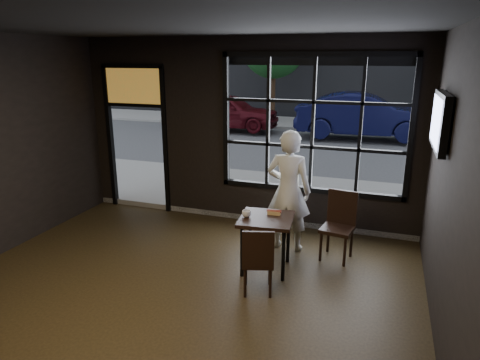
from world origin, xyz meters
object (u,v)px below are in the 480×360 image
at_px(navy_car, 364,116).
at_px(man, 289,191).
at_px(cafe_table, 266,243).
at_px(chair_near, 258,259).

bearing_deg(navy_car, man, 172.95).
relative_size(cafe_table, man, 0.42).
bearing_deg(man, navy_car, -91.61).
bearing_deg(cafe_table, navy_car, 80.14).
relative_size(man, navy_car, 0.40).
height_order(chair_near, man, man).
distance_m(cafe_table, navy_car, 10.30).
bearing_deg(cafe_table, chair_near, -90.07).
height_order(man, navy_car, man).
xyz_separation_m(cafe_table, navy_car, (0.66, 10.26, 0.49)).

